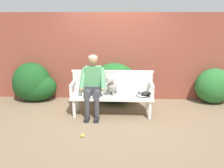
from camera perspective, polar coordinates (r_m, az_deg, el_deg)
The scene contains 15 objects.
ground_plane at distance 5.17m, azimuth 0.00°, elevation -7.49°, with size 40.00×40.00×0.00m, color #7A664C.
brick_garden_fence at distance 6.05m, azimuth 0.52°, elevation 6.82°, with size 8.00×0.30×2.20m, color brown.
hedge_bush_far_left at distance 6.26m, azimuth 23.87°, elevation -0.43°, with size 0.93×0.71×0.88m, color #286B2D.
hedge_bush_mid_left at distance 6.25m, azimuth -19.18°, elevation 0.52°, with size 0.96×0.83×0.99m, color #194C1E.
hedge_bush_far_right at distance 6.22m, azimuth -18.57°, elevation -0.66°, with size 1.13×0.69×0.74m, color #194C1E.
hedge_bush_mid_right at distance 5.77m, azimuth 0.57°, elevation 0.26°, with size 1.17×0.95×1.00m, color #1E5B23.
garden_bench at distance 5.03m, azimuth 0.00°, elevation -3.38°, with size 1.77×0.50×0.45m.
bench_backrest at distance 5.15m, azimuth 0.11°, elevation 0.71°, with size 1.81×0.06×0.50m.
bench_armrest_left_end at distance 4.98m, azimuth -9.80°, elevation -0.70°, with size 0.06×0.50×0.28m.
bench_armrest_right_end at distance 4.90m, azimuth 9.85°, elevation -0.94°, with size 0.06×0.50×0.28m.
person_seated at distance 4.96m, azimuth -4.71°, elevation 0.26°, with size 0.56×0.65×1.32m.
dog_on_bench at distance 4.96m, azimuth -0.03°, elevation -0.35°, with size 0.30×0.43×0.43m.
tennis_racket at distance 5.02m, azimuth 7.46°, elevation -2.74°, with size 0.37×0.58×0.03m.
baseball_glove at distance 5.02m, azimuth 8.38°, elevation -2.34°, with size 0.22×0.17×0.09m, color black.
tennis_ball at distance 4.26m, azimuth -7.29°, elevation -12.50°, with size 0.07×0.07×0.07m, color #CCDB33.
Camera 1 is at (0.21, -4.75, 2.04)m, focal length 37.04 mm.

